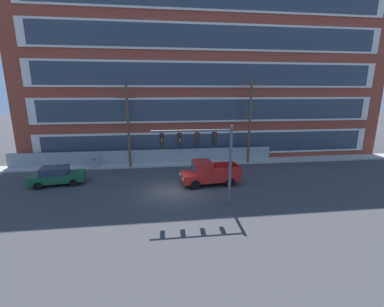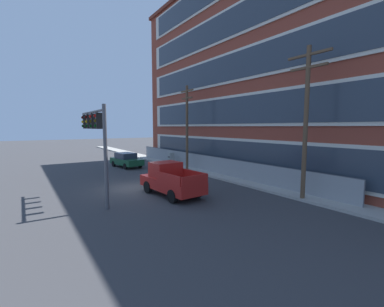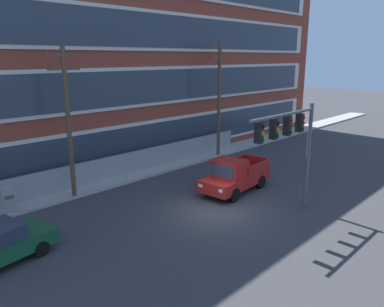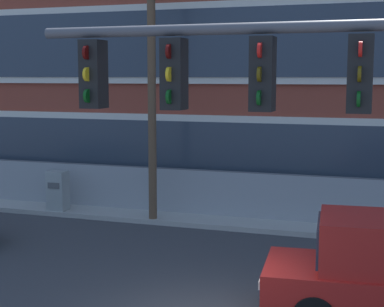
% 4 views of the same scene
% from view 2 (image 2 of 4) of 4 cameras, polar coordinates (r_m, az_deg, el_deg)
% --- Properties ---
extents(ground_plane, '(160.00, 160.00, 0.00)m').
position_cam_2_polar(ground_plane, '(19.23, -12.55, -7.44)').
color(ground_plane, '#38383A').
extents(sidewalk_building_side, '(80.00, 2.03, 0.16)m').
position_cam_2_polar(sidewalk_building_side, '(23.18, 6.00, -4.83)').
color(sidewalk_building_side, '#9E9B93').
rests_on(sidewalk_building_side, ground).
extents(brick_mill_building, '(41.86, 9.82, 19.11)m').
position_cam_2_polar(brick_mill_building, '(24.36, 25.03, 17.65)').
color(brick_mill_building, brown).
rests_on(brick_mill_building, ground).
extents(chain_link_fence, '(28.04, 0.06, 1.66)m').
position_cam_2_polar(chain_link_fence, '(25.09, 2.91, -2.20)').
color(chain_link_fence, gray).
rests_on(chain_link_fence, ground).
extents(traffic_signal_mast, '(5.34, 0.43, 5.59)m').
position_cam_2_polar(traffic_signal_mast, '(15.98, -20.56, 4.73)').
color(traffic_signal_mast, '#4C4C51').
rests_on(traffic_signal_mast, ground).
extents(pickup_truck_red, '(5.08, 2.36, 2.09)m').
position_cam_2_polar(pickup_truck_red, '(16.73, -4.82, -5.92)').
color(pickup_truck_red, '#AD1E19').
rests_on(pickup_truck_red, ground).
extents(sedan_dark_green, '(4.51, 2.51, 1.56)m').
position_cam_2_polar(sedan_dark_green, '(28.99, -14.38, -1.37)').
color(sedan_dark_green, '#194C2D').
rests_on(sedan_dark_green, ground).
extents(utility_pole_near_corner, '(2.07, 0.26, 8.40)m').
position_cam_2_polar(utility_pole_near_corner, '(25.53, -1.12, 6.39)').
color(utility_pole_near_corner, brown).
rests_on(utility_pole_near_corner, ground).
extents(utility_pole_midblock, '(2.66, 0.26, 8.98)m').
position_cam_2_polar(utility_pole_midblock, '(16.41, 24.01, 7.49)').
color(utility_pole_midblock, brown).
rests_on(utility_pole_midblock, ground).
extents(electrical_cabinet, '(0.63, 0.54, 1.50)m').
position_cam_2_polar(electrical_cabinet, '(28.87, -4.69, -1.33)').
color(electrical_cabinet, '#939993').
rests_on(electrical_cabinet, ground).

